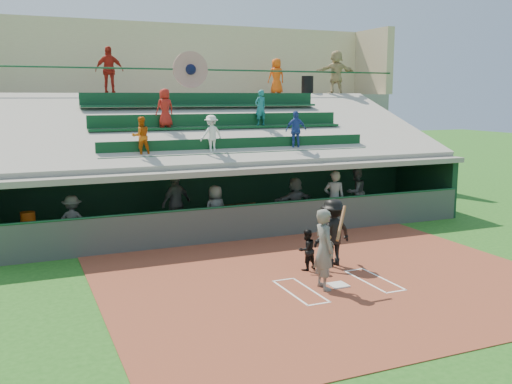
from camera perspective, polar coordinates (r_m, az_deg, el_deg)
name	(u,v)px	position (r m, az deg, el deg)	size (l,w,h in m)	color
ground	(338,286)	(14.01, 8.21, -9.31)	(100.00, 100.00, 0.00)	#205818
dirt_slab	(328,280)	(14.41, 7.17, -8.70)	(11.00, 9.00, 0.02)	brown
home_plate	(338,285)	(14.00, 8.21, -9.18)	(0.43, 0.43, 0.03)	silver
batters_box_chalk	(338,285)	(14.00, 8.21, -9.23)	(2.65, 1.85, 0.01)	white
dugout_floor	(237,227)	(19.85, -1.94, -3.51)	(16.00, 3.50, 0.04)	#99968B
concourse_slab	(182,146)	(25.85, -7.40, 4.58)	(20.00, 3.00, 4.60)	gray
grandstand	(202,153)	(23.00, -5.38, 3.91)	(20.40, 10.40, 7.80)	#454A45
batter_at_plate	(324,249)	(13.48, 6.85, -5.67)	(0.88, 0.78, 1.95)	#545752
catcher	(307,250)	(14.97, 5.08, -5.78)	(0.52, 0.41, 1.08)	black
home_umpire	(333,232)	(15.36, 7.68, -4.03)	(1.17, 0.67, 1.80)	black
dugout_bench	(219,213)	(20.95, -3.77, -2.12)	(15.62, 0.47, 0.47)	brown
white_table	(26,238)	(18.06, -21.98, -4.31)	(0.81, 0.61, 0.71)	white
water_cooler	(28,219)	(17.97, -21.84, -2.53)	(0.42, 0.42, 0.42)	#C74A0B
dugout_player_a	(73,221)	(17.88, -17.87, -2.81)	(1.01, 0.58, 1.57)	#52544F
dugout_player_b	(176,203)	(18.94, -8.00, -1.12)	(1.16, 0.48, 1.98)	#52544F
dugout_player_c	(216,211)	(18.41, -4.07, -1.87)	(0.81, 0.53, 1.65)	#535651
dugout_player_d	(295,201)	(19.96, 3.93, -0.93)	(1.56, 0.50, 1.69)	#5C5F5A
dugout_player_e	(334,199)	(19.79, 7.83, -0.69)	(0.71, 0.47, 1.96)	#60625D
dugout_player_f	(356,192)	(21.84, 9.95, 0.01)	(0.87, 0.68, 1.80)	#5B5D57
trash_bin	(307,85)	(26.85, 5.16, 10.60)	(0.55, 0.55, 0.82)	black
concourse_staff_a	(109,70)	(24.56, -14.45, 11.73)	(1.13, 0.47, 1.92)	#A81E13
concourse_staff_b	(276,76)	(26.87, 2.05, 11.49)	(0.80, 0.52, 1.63)	#EB510D
concourse_staff_c	(336,72)	(27.34, 8.01, 11.78)	(1.87, 0.59, 2.01)	tan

